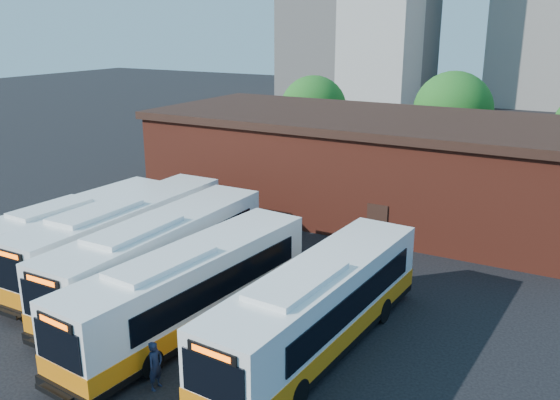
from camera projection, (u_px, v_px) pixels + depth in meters
The scene contains 10 objects.
ground at pixel (178, 342), 23.43m from camera, with size 220.00×220.00×0.00m, color black.
bus_farwest at pixel (76, 231), 31.47m from camera, with size 3.02×12.11×3.27m.
bus_west at pixel (123, 239), 29.84m from camera, with size 2.94×13.57×3.68m.
bus_midwest at pixel (161, 258), 27.39m from camera, with size 2.94×13.60×3.69m.
bus_mideast at pixel (191, 292), 24.11m from camera, with size 3.80×13.20×3.55m.
bus_east at pixel (318, 311), 22.46m from camera, with size 3.46×13.28×3.58m.
transit_worker at pixel (155, 366), 20.22m from camera, with size 0.64×0.42×1.77m, color #111A33.
depot_building at pixel (368, 162), 39.16m from camera, with size 28.60×12.60×6.40m.
tree_west at pixel (313, 109), 53.49m from camera, with size 6.00×6.00×7.65m.
tree_mid at pixel (453, 111), 49.37m from camera, with size 6.56×6.56×8.36m.
Camera 1 is at (13.77, -16.13, 12.11)m, focal length 38.00 mm.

